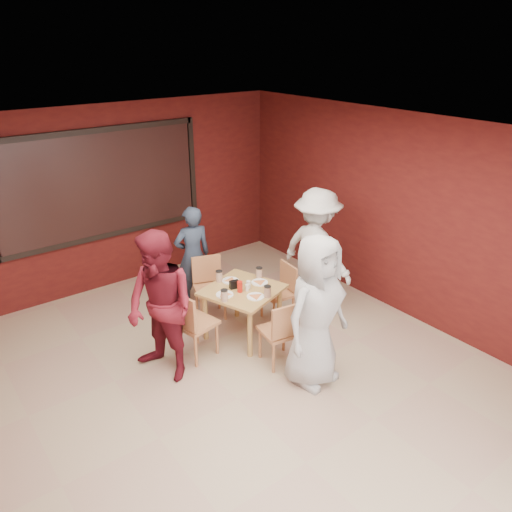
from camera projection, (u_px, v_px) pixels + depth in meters
floor at (238, 399)px, 5.50m from camera, size 7.00×7.00×0.00m
window_blinds at (101, 185)px, 7.34m from camera, size 3.00×0.02×1.50m
dining_table at (243, 294)px, 6.44m from camera, size 1.12×1.12×0.84m
chair_front at (282, 330)px, 5.89m from camera, size 0.48×0.48×0.87m
chair_back at (209, 283)px, 7.00m from camera, size 0.53×0.53×0.86m
chair_left at (190, 321)px, 6.01m from camera, size 0.53×0.53×0.92m
chair_right at (282, 289)px, 6.92m from camera, size 0.43×0.43×0.81m
diner_front at (316, 312)px, 5.48m from camera, size 0.94×0.68×1.80m
diner_back at (193, 256)px, 7.23m from camera, size 0.60×0.45×1.49m
diner_left at (161, 308)px, 5.57m from camera, size 0.87×1.01×1.78m
diner_right at (316, 251)px, 7.01m from camera, size 0.78×1.22×1.80m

